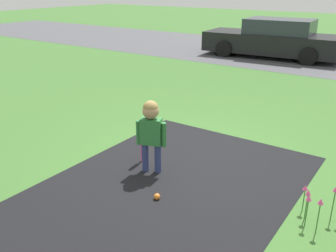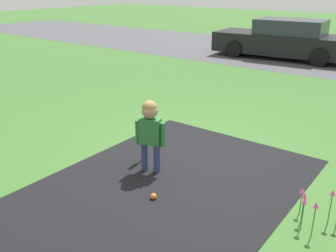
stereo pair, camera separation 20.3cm
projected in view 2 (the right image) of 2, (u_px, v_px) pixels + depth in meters
The scene contains 7 objects.
ground_plane at pixel (201, 157), 5.66m from camera, with size 60.00×60.00×0.00m, color #3D6B2D.
driveway_strip at pixel (77, 247), 3.73m from camera, with size 2.93×7.00×0.01m.
child at pixel (150, 126), 5.00m from camera, with size 0.40×0.25×1.03m.
baseball_bat at pixel (141, 137), 5.40m from camera, with size 0.06×0.06×0.58m.
sports_ball at pixel (154, 196), 4.55m from camera, with size 0.08×0.08×0.08m.
parked_car at pixel (284, 40), 12.77m from camera, with size 4.69×2.06×1.31m.
flower_bed at pixel (323, 203), 3.93m from camera, with size 0.72×0.39×0.43m.
Camera 2 is at (2.68, -4.38, 2.48)m, focal length 40.00 mm.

